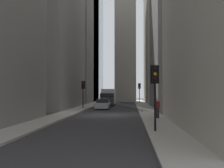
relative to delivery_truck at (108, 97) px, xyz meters
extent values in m
plane|color=#302D30|center=(-19.30, -1.40, -1.46)|extent=(135.00, 135.00, 0.00)
cube|color=#A8A399|center=(-19.30, 3.10, -1.39)|extent=(90.00, 2.20, 0.14)
cube|color=#A8A399|center=(-19.30, -5.90, -1.39)|extent=(90.00, 2.20, 0.14)
cube|color=gray|center=(-9.26, -12.00, 11.88)|extent=(13.88, 10.00, 26.68)
cube|color=#A8A091|center=(10.54, -12.00, 12.45)|extent=(15.66, 10.00, 27.81)
cube|color=gray|center=(12.22, 9.20, 12.33)|extent=(19.85, 10.00, 27.58)
cube|color=gray|center=(-8.13, 9.20, 12.45)|extent=(17.82, 10.00, 27.82)
cube|color=#B7B2A5|center=(16.54, -2.70, 10.64)|extent=(4.85, 4.85, 24.21)
cube|color=silver|center=(0.91, 0.00, 0.08)|extent=(4.60, 2.25, 2.60)
cube|color=#38383D|center=(-2.29, 0.00, -0.27)|extent=(1.90, 2.25, 1.90)
cube|color=black|center=(-2.29, 0.00, 0.33)|extent=(1.92, 2.09, 0.64)
cylinder|color=black|center=(-2.29, -0.99, -1.02)|extent=(0.88, 0.28, 0.88)
cylinder|color=black|center=(-2.29, 0.98, -1.02)|extent=(0.88, 0.28, 0.88)
cylinder|color=black|center=(2.31, -0.99, -1.02)|extent=(0.88, 0.28, 0.88)
cylinder|color=black|center=(2.31, 0.98, -1.02)|extent=(0.88, 0.28, 0.88)
cube|color=#B7BABF|center=(-9.95, 0.00, -0.93)|extent=(4.30, 1.78, 0.70)
cube|color=black|center=(-9.75, 0.00, -0.31)|extent=(2.10, 1.58, 0.54)
cylinder|color=black|center=(-11.30, -0.78, -1.14)|extent=(0.64, 0.22, 0.64)
cylinder|color=black|center=(-11.30, 0.78, -1.14)|extent=(0.64, 0.22, 0.64)
cylinder|color=black|center=(-8.60, -0.78, -1.14)|extent=(0.64, 0.22, 0.64)
cylinder|color=black|center=(-8.60, 0.78, -1.14)|extent=(0.64, 0.22, 0.64)
cylinder|color=black|center=(-31.74, -5.27, 0.14)|extent=(0.12, 0.12, 2.91)
cube|color=black|center=(-31.74, -5.27, 2.04)|extent=(0.28, 0.32, 0.90)
cube|color=black|center=(-31.58, -5.27, 2.04)|extent=(0.03, 0.52, 1.10)
sphere|color=black|center=(-31.90, -5.27, 2.34)|extent=(0.20, 0.20, 0.20)
sphere|color=orange|center=(-31.90, -5.27, 2.04)|extent=(0.20, 0.20, 0.20)
sphere|color=black|center=(-31.90, -5.27, 1.74)|extent=(0.20, 0.20, 0.20)
cylinder|color=black|center=(-9.51, 2.82, 0.06)|extent=(0.12, 0.12, 2.76)
cube|color=black|center=(-9.51, 2.82, 1.89)|extent=(0.28, 0.32, 0.90)
cube|color=black|center=(-9.36, 2.82, 1.89)|extent=(0.03, 0.52, 1.10)
sphere|color=red|center=(-9.67, 2.82, 2.19)|extent=(0.20, 0.20, 0.20)
sphere|color=black|center=(-9.67, 2.82, 1.89)|extent=(0.20, 0.20, 0.20)
sphere|color=black|center=(-9.67, 2.82, 1.59)|extent=(0.20, 0.20, 0.20)
cylinder|color=black|center=(8.48, -5.67, 0.14)|extent=(0.12, 0.12, 2.92)
cube|color=black|center=(8.48, -5.67, 2.05)|extent=(0.28, 0.32, 0.90)
cube|color=black|center=(8.63, -5.67, 2.05)|extent=(0.03, 0.52, 1.10)
sphere|color=black|center=(8.32, -5.67, 2.35)|extent=(0.20, 0.20, 0.20)
sphere|color=black|center=(8.32, -5.67, 2.05)|extent=(0.20, 0.20, 0.20)
sphere|color=green|center=(8.32, -5.67, 1.75)|extent=(0.20, 0.20, 0.20)
cylinder|color=black|center=(-23.73, -6.26, -0.88)|extent=(0.16, 0.16, 0.87)
cylinder|color=black|center=(-23.73, -6.09, -0.88)|extent=(0.16, 0.16, 0.87)
cube|color=maroon|center=(-23.73, -6.17, -0.15)|extent=(0.26, 0.44, 0.59)
sphere|color=tan|center=(-23.73, -6.17, 0.29)|extent=(0.22, 0.22, 0.22)
cylinder|color=brown|center=(-16.92, -5.13, -1.22)|extent=(0.07, 0.07, 0.20)
cylinder|color=brown|center=(-16.92, -5.13, -1.08)|extent=(0.03, 0.03, 0.07)
camera|label=1|loc=(-48.43, -3.81, 1.05)|focal=44.84mm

